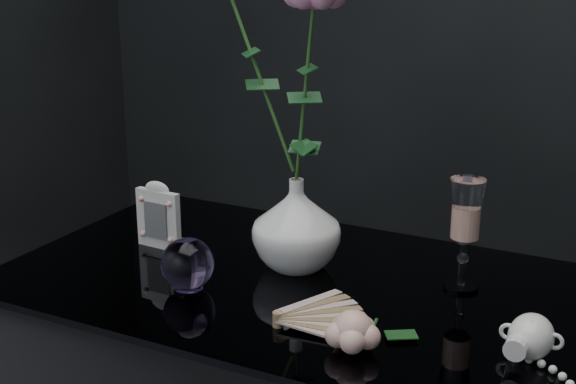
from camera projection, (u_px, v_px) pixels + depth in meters
The scene contains 8 objects.
vase at pixel (296, 224), 1.37m from camera, with size 0.15×0.15×0.16m, color white.
wine_glass at pixel (465, 235), 1.28m from camera, with size 0.06×0.06×0.19m, color white, non-canonical shape.
picture_frame at pixel (158, 215), 1.47m from camera, with size 0.10×0.07×0.13m, color silver, non-canonical shape.
paperweight at pixel (187, 264), 1.30m from camera, with size 0.09×0.09×0.09m, color #9B7CCA, non-canonical shape.
paper_fan at pixel (278, 318), 1.18m from camera, with size 0.26×0.21×0.03m, color beige, non-canonical shape.
loose_rose at pixel (353, 330), 1.11m from camera, with size 0.13×0.17×0.06m, color #FFB7A4, non-canonical shape.
pearl_jar at pixel (531, 335), 1.09m from camera, with size 0.21×0.22×0.06m, color white, non-canonical shape.
roses at pixel (274, 55), 1.31m from camera, with size 0.25×0.11×0.42m.
Camera 1 is at (0.52, -1.06, 1.31)m, focal length 50.00 mm.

